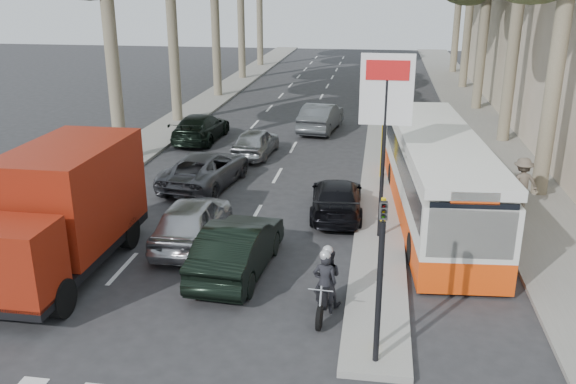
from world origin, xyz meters
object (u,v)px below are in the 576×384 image
object	(u,v)px
red_truck	(62,209)
city_bus	(436,175)
dark_hatchback	(238,247)
motorcycle	(326,282)
silver_hatchback	(193,220)

from	to	relation	value
red_truck	city_bus	xyz separation A→B (m)	(10.11, 5.43, -0.25)
city_bus	red_truck	bearing A→B (deg)	-156.03
dark_hatchback	city_bus	distance (m)	7.38
red_truck	motorcycle	xyz separation A→B (m)	(7.13, -1.08, -1.02)
silver_hatchback	city_bus	bearing A→B (deg)	-157.37
silver_hatchback	motorcycle	world-z (taller)	motorcycle
red_truck	dark_hatchback	bearing A→B (deg)	7.32
dark_hatchback	city_bus	xyz separation A→B (m)	(5.51, 4.85, 0.79)
red_truck	city_bus	size ratio (longest dim) A/B	0.57
dark_hatchback	red_truck	xyz separation A→B (m)	(-4.60, -0.58, 1.05)
silver_hatchback	motorcycle	size ratio (longest dim) A/B	2.17
dark_hatchback	motorcycle	xyz separation A→B (m)	(2.52, -1.66, 0.03)
silver_hatchback	motorcycle	distance (m)	5.47
dark_hatchback	motorcycle	world-z (taller)	motorcycle
city_bus	motorcycle	size ratio (longest dim) A/B	5.68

